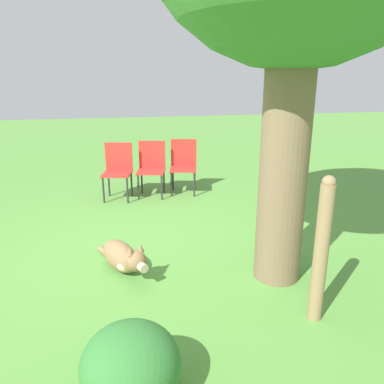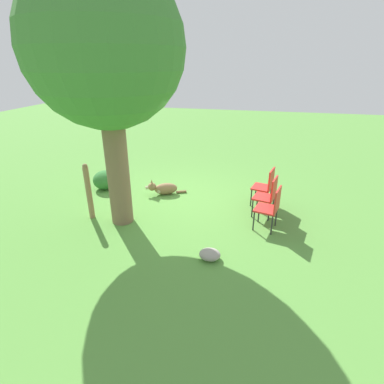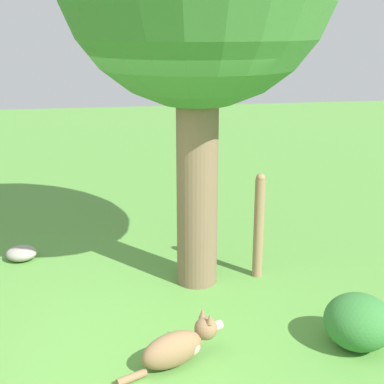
{
  "view_description": "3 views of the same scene",
  "coord_description": "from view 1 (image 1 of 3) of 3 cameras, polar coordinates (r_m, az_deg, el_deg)",
  "views": [
    {
      "loc": [
        3.83,
        -0.5,
        1.92
      ],
      "look_at": [
        -0.63,
        0.49,
        0.51
      ],
      "focal_mm": 35.0,
      "sensor_mm": 36.0,
      "label": 1
    },
    {
      "loc": [
        -1.96,
        6.17,
        3.13
      ],
      "look_at": [
        -0.62,
        0.4,
        0.52
      ],
      "focal_mm": 28.0,
      "sensor_mm": 36.0,
      "label": 2
    },
    {
      "loc": [
        -0.23,
        -4.35,
        2.76
      ],
      "look_at": [
        0.7,
        1.17,
        1.02
      ],
      "focal_mm": 50.0,
      "sensor_mm": 36.0,
      "label": 3
    }
  ],
  "objects": [
    {
      "name": "red_chair_0",
      "position": [
        6.17,
        -11.23,
        3.7
      ],
      "size": [
        0.51,
        0.53,
        0.9
      ],
      "rotation": [
        0.0,
        0.0,
        -0.24
      ],
      "color": "red",
      "rests_on": "ground_plane"
    },
    {
      "name": "dog",
      "position": [
        3.93,
        -10.45,
        -9.76
      ],
      "size": [
        0.97,
        0.52,
        0.4
      ],
      "rotation": [
        0.0,
        0.0,
        0.43
      ],
      "color": "olive",
      "rests_on": "ground_plane"
    },
    {
      "name": "red_chair_1",
      "position": [
        6.26,
        -6.19,
        4.11
      ],
      "size": [
        0.51,
        0.53,
        0.9
      ],
      "rotation": [
        0.0,
        0.0,
        -0.24
      ],
      "color": "red",
      "rests_on": "ground_plane"
    },
    {
      "name": "red_chair_2",
      "position": [
        6.39,
        -1.31,
        4.48
      ],
      "size": [
        0.51,
        0.53,
        0.9
      ],
      "rotation": [
        0.0,
        0.0,
        -0.24
      ],
      "color": "red",
      "rests_on": "ground_plane"
    },
    {
      "name": "low_shrub",
      "position": [
        2.53,
        -9.3,
        -24.49
      ],
      "size": [
        0.62,
        0.62,
        0.49
      ],
      "color": "#337533",
      "rests_on": "ground_plane"
    },
    {
      "name": "fence_post",
      "position": [
        3.14,
        19.09,
        -8.37
      ],
      "size": [
        0.12,
        0.12,
        1.23
      ],
      "color": "#937551",
      "rests_on": "ground_plane"
    },
    {
      "name": "ground_plane",
      "position": [
        4.31,
        -4.6,
        -9.32
      ],
      "size": [
        30.0,
        30.0,
        0.0
      ],
      "primitive_type": "plane",
      "color": "#56933D"
    },
    {
      "name": "garden_rock",
      "position": [
        5.98,
        12.52,
        -1.08
      ],
      "size": [
        0.37,
        0.32,
        0.18
      ],
      "color": "gray",
      "rests_on": "ground_plane"
    }
  ]
}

